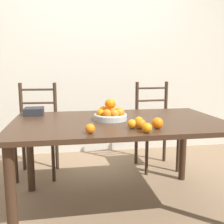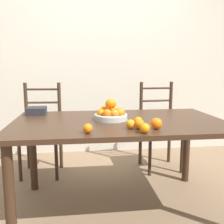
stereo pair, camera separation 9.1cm
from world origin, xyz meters
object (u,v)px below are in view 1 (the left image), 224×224
Objects in this scene: orange_loose_0 at (132,124)px; orange_loose_1 at (90,129)px; fruit_bowl at (111,113)px; chair_left at (37,132)px; orange_loose_5 at (158,123)px; book_stack at (34,111)px; orange_loose_2 at (147,128)px; orange_loose_3 at (141,124)px; orange_loose_4 at (139,121)px; chair_right at (155,127)px.

orange_loose_0 is 0.32m from orange_loose_1.
chair_left is at bearing 129.46° from fruit_bowl.
orange_loose_1 is at bearing -115.92° from fruit_bowl.
book_stack is at bearing 142.62° from orange_loose_5.
fruit_bowl is 4.13× the size of orange_loose_2.
orange_loose_5 reaches higher than orange_loose_3.
chair_left is (-0.84, 1.18, -0.31)m from orange_loose_3.
orange_loose_0 is 0.99× the size of orange_loose_2.
orange_loose_0 is at bearing -52.20° from chair_left.
orange_loose_4 is (0.38, 0.19, -0.00)m from orange_loose_1.
orange_loose_1 is 0.43m from orange_loose_4.
orange_loose_1 is at bearing -169.42° from orange_loose_3.
orange_loose_0 is 0.83× the size of orange_loose_5.
chair_left is (-0.78, 1.16, -0.31)m from orange_loose_0.
orange_loose_0 is at bearing 170.16° from orange_loose_5.
orange_loose_1 is (-0.30, -0.09, -0.00)m from orange_loose_0.
orange_loose_0 is at bearing -73.37° from fruit_bowl.
orange_loose_2 is 0.84× the size of orange_loose_5.
orange_loose_4 is (0.18, -0.23, -0.02)m from fruit_bowl.
fruit_bowl is at bearing -28.07° from book_stack.
orange_loose_3 is 0.07× the size of chair_right.
orange_loose_0 and orange_loose_2 have the same top height.
orange_loose_0 is 1.43m from chair_left.
orange_loose_1 is (-0.20, -0.42, -0.02)m from fruit_bowl.
fruit_bowl reaches higher than orange_loose_2.
chair_right is at bearing 64.58° from orange_loose_4.
orange_loose_2 is at bearing -44.88° from book_stack.
chair_right is at bearing 71.28° from orange_loose_5.
orange_loose_5 is 1.30m from chair_right.
book_stack is at bearing 120.10° from orange_loose_1.
chair_left reaches higher than orange_loose_3.
chair_left is at bearing 94.12° from book_stack.
orange_loose_3 reaches higher than orange_loose_1.
chair_left is 5.78× the size of book_stack.
chair_right is (0.58, 1.16, -0.31)m from orange_loose_0.
orange_loose_5 is (0.11, 0.11, 0.01)m from orange_loose_2.
book_stack is (-0.65, 0.35, -0.02)m from fruit_bowl.
orange_loose_5 reaches higher than orange_loose_1.
orange_loose_1 is 0.37m from orange_loose_3.
orange_loose_1 is 0.89m from book_stack.
orange_loose_2 is 0.38× the size of book_stack.
fruit_bowl reaches higher than orange_loose_0.
orange_loose_0 is 0.15m from orange_loose_2.
chair_left reaches higher than orange_loose_2.
orange_loose_5 is 1.16m from book_stack.
orange_loose_2 is at bearing -115.48° from chair_right.
chair_left reaches higher than fruit_bowl.
orange_loose_2 is 0.24m from orange_loose_4.
orange_loose_0 is at bearing -42.13° from book_stack.
chair_left reaches higher than orange_loose_4.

